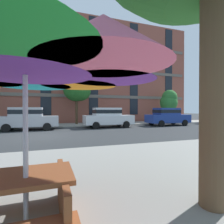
{
  "coord_description": "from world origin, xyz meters",
  "views": [
    {
      "loc": [
        0.64,
        -11.34,
        1.59
      ],
      "look_at": [
        5.62,
        3.2,
        1.4
      ],
      "focal_mm": 28.1,
      "sensor_mm": 36.0,
      "label": 1
    }
  ],
  "objects_px": {
    "sedan_white": "(108,117)",
    "sedan_blue": "(167,116)",
    "sedan_silver": "(28,118)",
    "sedan_blue_midblock": "(220,115)",
    "street_tree_middle": "(78,90)",
    "street_tree_right": "(169,101)",
    "patio_umbrella": "(25,55)"
  },
  "relations": [
    {
      "from": "sedan_white",
      "to": "sedan_blue",
      "type": "height_order",
      "value": "same"
    },
    {
      "from": "sedan_silver",
      "to": "sedan_blue_midblock",
      "type": "distance_m",
      "value": 20.14
    },
    {
      "from": "street_tree_middle",
      "to": "street_tree_right",
      "type": "xyz_separation_m",
      "value": [
        11.11,
        -0.22,
        -1.0
      ]
    },
    {
      "from": "sedan_white",
      "to": "sedan_blue",
      "type": "xyz_separation_m",
      "value": [
        6.35,
        0.0,
        0.0
      ]
    },
    {
      "from": "sedan_silver",
      "to": "street_tree_middle",
      "type": "xyz_separation_m",
      "value": [
        4.33,
        3.34,
        2.75
      ]
    },
    {
      "from": "sedan_blue",
      "to": "sedan_blue_midblock",
      "type": "bearing_deg",
      "value": 0.0
    },
    {
      "from": "street_tree_right",
      "to": "sedan_blue",
      "type": "bearing_deg",
      "value": -129.21
    },
    {
      "from": "street_tree_right",
      "to": "sedan_silver",
      "type": "bearing_deg",
      "value": -168.59
    },
    {
      "from": "sedan_blue",
      "to": "street_tree_middle",
      "type": "height_order",
      "value": "street_tree_middle"
    },
    {
      "from": "sedan_white",
      "to": "sedan_blue_midblock",
      "type": "bearing_deg",
      "value": 0.0
    },
    {
      "from": "sedan_white",
      "to": "sedan_blue_midblock",
      "type": "xyz_separation_m",
      "value": [
        13.6,
        0.0,
        0.0
      ]
    },
    {
      "from": "sedan_blue_midblock",
      "to": "patio_umbrella",
      "type": "relative_size",
      "value": 1.28
    },
    {
      "from": "sedan_white",
      "to": "street_tree_right",
      "type": "bearing_deg",
      "value": 19.3
    },
    {
      "from": "sedan_blue",
      "to": "patio_umbrella",
      "type": "distance_m",
      "value": 17.12
    },
    {
      "from": "sedan_blue",
      "to": "street_tree_middle",
      "type": "distance_m",
      "value": 9.6
    },
    {
      "from": "sedan_white",
      "to": "street_tree_middle",
      "type": "distance_m",
      "value": 4.86
    },
    {
      "from": "street_tree_middle",
      "to": "patio_umbrella",
      "type": "height_order",
      "value": "street_tree_middle"
    },
    {
      "from": "street_tree_middle",
      "to": "patio_umbrella",
      "type": "bearing_deg",
      "value": -100.03
    },
    {
      "from": "sedan_blue_midblock",
      "to": "street_tree_right",
      "type": "xyz_separation_m",
      "value": [
        -4.7,
        3.11,
        1.76
      ]
    },
    {
      "from": "sedan_white",
      "to": "street_tree_middle",
      "type": "bearing_deg",
      "value": 123.61
    },
    {
      "from": "sedan_white",
      "to": "street_tree_right",
      "type": "distance_m",
      "value": 9.59
    },
    {
      "from": "sedan_white",
      "to": "patio_umbrella",
      "type": "height_order",
      "value": "patio_umbrella"
    },
    {
      "from": "sedan_silver",
      "to": "patio_umbrella",
      "type": "xyz_separation_m",
      "value": [
        1.49,
        -12.7,
        1.3
      ]
    },
    {
      "from": "sedan_silver",
      "to": "sedan_blue",
      "type": "distance_m",
      "value": 12.9
    },
    {
      "from": "patio_umbrella",
      "to": "sedan_silver",
      "type": "bearing_deg",
      "value": 96.68
    },
    {
      "from": "sedan_blue",
      "to": "street_tree_right",
      "type": "relative_size",
      "value": 1.09
    },
    {
      "from": "sedan_white",
      "to": "street_tree_middle",
      "type": "relative_size",
      "value": 0.85
    },
    {
      "from": "sedan_blue_midblock",
      "to": "street_tree_middle",
      "type": "xyz_separation_m",
      "value": [
        -15.82,
        3.34,
        2.75
      ]
    },
    {
      "from": "sedan_silver",
      "to": "street_tree_right",
      "type": "xyz_separation_m",
      "value": [
        15.44,
        3.11,
        1.76
      ]
    },
    {
      "from": "sedan_silver",
      "to": "sedan_blue",
      "type": "bearing_deg",
      "value": 0.0
    },
    {
      "from": "sedan_blue_midblock",
      "to": "street_tree_middle",
      "type": "bearing_deg",
      "value": 168.08
    },
    {
      "from": "sedan_silver",
      "to": "sedan_blue_midblock",
      "type": "relative_size",
      "value": 1.0
    }
  ]
}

